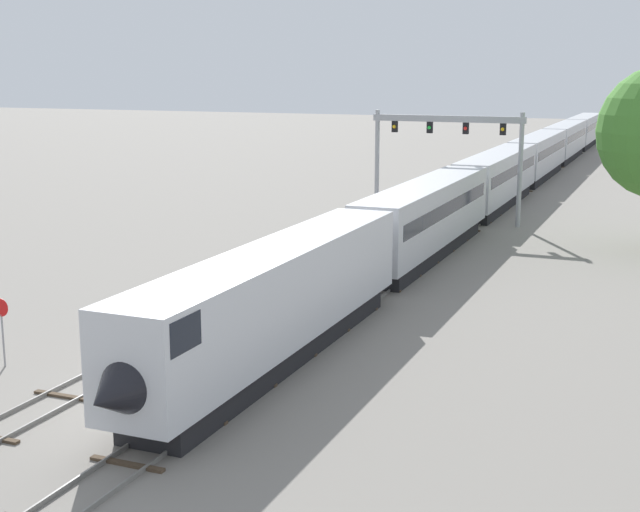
{
  "coord_description": "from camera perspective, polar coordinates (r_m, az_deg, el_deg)",
  "views": [
    {
      "loc": [
        17.14,
        -27.24,
        11.91
      ],
      "look_at": [
        1.0,
        12.0,
        3.0
      ],
      "focal_mm": 50.0,
      "sensor_mm": 36.0,
      "label": 1
    }
  ],
  "objects": [
    {
      "name": "ground_plane",
      "position": [
        34.31,
        -9.31,
        -8.61
      ],
      "size": [
        400.0,
        400.0,
        0.0
      ],
      "primitive_type": "plane",
      "color": "gray"
    },
    {
      "name": "track_near",
      "position": [
        71.32,
        5.23,
        2.25
      ],
      "size": [
        2.6,
        160.0,
        0.16
      ],
      "color": "slate",
      "rests_on": "ground"
    },
    {
      "name": "stop_sign",
      "position": [
        38.37,
        -19.7,
        -4.02
      ],
      "size": [
        0.76,
        0.08,
        2.88
      ],
      "color": "gray",
      "rests_on": "ground"
    },
    {
      "name": "passenger_train",
      "position": [
        91.34,
        12.77,
        5.72
      ],
      "size": [
        3.04,
        137.01,
        4.8
      ],
      "color": "silver",
      "rests_on": "ground"
    },
    {
      "name": "track_main",
      "position": [
        89.33,
        12.43,
        3.96
      ],
      "size": [
        2.6,
        200.0,
        0.16
      ],
      "color": "slate",
      "rests_on": "ground"
    },
    {
      "name": "signal_gantry",
      "position": [
        70.8,
        8.14,
        7.25
      ],
      "size": [
        12.1,
        0.49,
        8.75
      ],
      "color": "#999BA0",
      "rests_on": "ground"
    }
  ]
}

